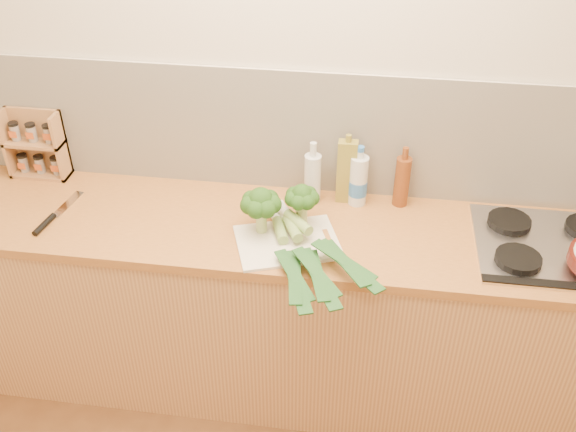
{
  "coord_description": "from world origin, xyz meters",
  "views": [
    {
      "loc": [
        0.29,
        -0.86,
        2.42
      ],
      "look_at": [
        0.01,
        1.1,
        1.02
      ],
      "focal_mm": 40.0,
      "sensor_mm": 36.0,
      "label": 1
    }
  ],
  "objects_px": {
    "gas_hob": "(554,246)",
    "chefs_knife": "(50,219)",
    "chopping_board": "(287,242)",
    "spice_rack": "(37,147)"
  },
  "relations": [
    {
      "from": "gas_hob",
      "to": "chefs_knife",
      "type": "xyz_separation_m",
      "value": [
        -1.99,
        -0.1,
        -0.0
      ]
    },
    {
      "from": "gas_hob",
      "to": "chopping_board",
      "type": "xyz_separation_m",
      "value": [
        -1.01,
        -0.11,
        -0.01
      ]
    },
    {
      "from": "chefs_knife",
      "to": "spice_rack",
      "type": "xyz_separation_m",
      "value": [
        -0.2,
        0.35,
        0.13
      ]
    },
    {
      "from": "gas_hob",
      "to": "chefs_knife",
      "type": "bearing_deg",
      "value": -177.12
    },
    {
      "from": "chopping_board",
      "to": "chefs_knife",
      "type": "bearing_deg",
      "value": 159.49
    },
    {
      "from": "gas_hob",
      "to": "chefs_knife",
      "type": "relative_size",
      "value": 1.73
    },
    {
      "from": "chopping_board",
      "to": "chefs_knife",
      "type": "distance_m",
      "value": 0.97
    },
    {
      "from": "gas_hob",
      "to": "spice_rack",
      "type": "distance_m",
      "value": 2.2
    },
    {
      "from": "chefs_knife",
      "to": "spice_rack",
      "type": "distance_m",
      "value": 0.42
    },
    {
      "from": "chopping_board",
      "to": "gas_hob",
      "type": "bearing_deg",
      "value": -13.69
    }
  ]
}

